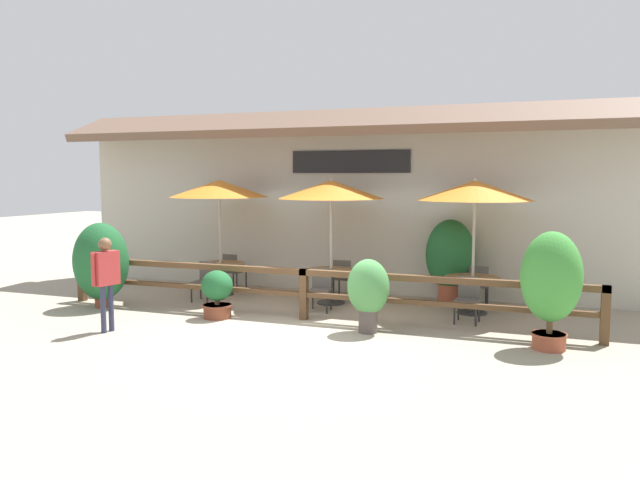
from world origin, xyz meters
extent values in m
plane|color=#9E937F|center=(0.00, 0.00, 0.00)|extent=(60.00, 60.00, 0.00)
cube|color=#BCB7A8|center=(0.00, 4.20, 1.80)|extent=(14.00, 0.40, 3.60)
cube|color=brown|center=(0.00, 3.65, 3.88)|extent=(14.28, 1.48, 0.70)
cube|color=black|center=(-0.04, 3.97, 3.00)|extent=(2.78, 0.04, 0.50)
cube|color=brown|center=(0.00, 1.05, 0.89)|extent=(10.40, 0.14, 0.11)
cube|color=brown|center=(0.00, 1.05, 0.47)|extent=(10.40, 0.10, 0.09)
cube|color=brown|center=(-5.13, 1.05, 0.47)|extent=(0.14, 0.14, 0.95)
cube|color=brown|center=(0.00, 1.05, 0.47)|extent=(0.14, 0.14, 0.95)
cube|color=brown|center=(5.13, 1.05, 0.47)|extent=(0.14, 0.14, 0.95)
cylinder|color=#B7B2A8|center=(-2.70, 2.72, 1.13)|extent=(0.06, 0.06, 2.26)
cone|color=orange|center=(-2.70, 2.72, 2.40)|extent=(2.20, 2.20, 0.38)
sphere|color=#B2ADA3|center=(-2.70, 2.72, 2.59)|extent=(0.07, 0.07, 0.07)
cylinder|color=olive|center=(-2.70, 2.72, 0.69)|extent=(1.08, 1.08, 0.05)
cylinder|color=#333333|center=(-2.70, 2.72, 0.33)|extent=(0.07, 0.07, 0.67)
cylinder|color=#333333|center=(-2.70, 2.72, 0.01)|extent=(0.59, 0.59, 0.03)
cube|color=#514C47|center=(-2.64, 1.89, 0.41)|extent=(0.42, 0.42, 0.05)
cube|color=#514C47|center=(-2.64, 2.08, 0.64)|extent=(0.40, 0.04, 0.40)
cylinder|color=#2D2D2D|center=(-2.83, 1.70, 0.19)|extent=(0.04, 0.04, 0.39)
cylinder|color=#2D2D2D|center=(-2.45, 1.70, 0.19)|extent=(0.04, 0.04, 0.39)
cylinder|color=#2D2D2D|center=(-2.83, 2.08, 0.19)|extent=(0.04, 0.04, 0.39)
cylinder|color=#2D2D2D|center=(-2.45, 2.08, 0.19)|extent=(0.04, 0.04, 0.39)
cube|color=#514C47|center=(-2.77, 3.55, 0.41)|extent=(0.48, 0.48, 0.05)
cube|color=#514C47|center=(-2.80, 3.37, 0.64)|extent=(0.40, 0.09, 0.40)
cylinder|color=#2D2D2D|center=(-2.56, 3.71, 0.19)|extent=(0.04, 0.04, 0.39)
cylinder|color=#2D2D2D|center=(-2.94, 3.77, 0.19)|extent=(0.04, 0.04, 0.39)
cylinder|color=#2D2D2D|center=(-2.61, 3.34, 0.19)|extent=(0.04, 0.04, 0.39)
cylinder|color=#2D2D2D|center=(-2.99, 3.39, 0.19)|extent=(0.04, 0.04, 0.39)
cylinder|color=#B7B2A8|center=(-0.02, 2.65, 1.13)|extent=(0.06, 0.06, 2.26)
cone|color=orange|center=(-0.02, 2.65, 2.40)|extent=(2.20, 2.20, 0.38)
sphere|color=#B2ADA3|center=(-0.02, 2.65, 2.59)|extent=(0.07, 0.07, 0.07)
cylinder|color=olive|center=(-0.02, 2.65, 0.69)|extent=(1.08, 1.08, 0.05)
cylinder|color=#333333|center=(-0.02, 2.65, 0.33)|extent=(0.07, 0.07, 0.67)
cylinder|color=#333333|center=(-0.02, 2.65, 0.01)|extent=(0.59, 0.59, 0.03)
cube|color=#514C47|center=(0.03, 1.82, 0.41)|extent=(0.46, 0.46, 0.05)
cube|color=#514C47|center=(0.01, 2.01, 0.64)|extent=(0.40, 0.08, 0.40)
cylinder|color=#2D2D2D|center=(-0.14, 1.61, 0.19)|extent=(0.04, 0.04, 0.39)
cylinder|color=#2D2D2D|center=(0.24, 1.65, 0.19)|extent=(0.04, 0.04, 0.39)
cylinder|color=#2D2D2D|center=(-0.18, 1.99, 0.19)|extent=(0.04, 0.04, 0.39)
cylinder|color=#2D2D2D|center=(0.20, 2.03, 0.19)|extent=(0.04, 0.04, 0.39)
cube|color=#514C47|center=(0.01, 3.47, 0.41)|extent=(0.42, 0.42, 0.05)
cube|color=#514C47|center=(0.01, 3.28, 0.64)|extent=(0.40, 0.04, 0.40)
cylinder|color=#2D2D2D|center=(0.20, 3.66, 0.19)|extent=(0.04, 0.04, 0.39)
cylinder|color=#2D2D2D|center=(-0.18, 3.66, 0.19)|extent=(0.04, 0.04, 0.39)
cylinder|color=#2D2D2D|center=(0.20, 3.28, 0.19)|extent=(0.04, 0.04, 0.39)
cylinder|color=#2D2D2D|center=(-0.18, 3.28, 0.19)|extent=(0.04, 0.04, 0.39)
cylinder|color=#B7B2A8|center=(2.89, 2.67, 1.13)|extent=(0.06, 0.06, 2.26)
cone|color=orange|center=(2.89, 2.67, 2.40)|extent=(2.20, 2.20, 0.38)
sphere|color=#B2ADA3|center=(2.89, 2.67, 2.59)|extent=(0.07, 0.07, 0.07)
cylinder|color=olive|center=(2.89, 2.67, 0.69)|extent=(1.08, 1.08, 0.05)
cylinder|color=#333333|center=(2.89, 2.67, 0.33)|extent=(0.07, 0.07, 0.67)
cylinder|color=#333333|center=(2.89, 2.67, 0.01)|extent=(0.59, 0.59, 0.03)
cube|color=#514C47|center=(2.90, 1.80, 0.41)|extent=(0.44, 0.44, 0.05)
cube|color=#514C47|center=(2.91, 1.99, 0.64)|extent=(0.40, 0.06, 0.40)
cylinder|color=#2D2D2D|center=(2.70, 1.62, 0.19)|extent=(0.04, 0.04, 0.39)
cylinder|color=#2D2D2D|center=(3.08, 1.60, 0.19)|extent=(0.04, 0.04, 0.39)
cylinder|color=#2D2D2D|center=(2.72, 2.00, 0.19)|extent=(0.04, 0.04, 0.39)
cylinder|color=#2D2D2D|center=(3.10, 1.98, 0.19)|extent=(0.04, 0.04, 0.39)
cube|color=#514C47|center=(2.89, 3.54, 0.41)|extent=(0.49, 0.49, 0.05)
cube|color=#514C47|center=(2.93, 3.35, 0.64)|extent=(0.40, 0.10, 0.40)
cylinder|color=#2D2D2D|center=(3.05, 3.76, 0.19)|extent=(0.04, 0.04, 0.39)
cylinder|color=#2D2D2D|center=(2.67, 3.70, 0.19)|extent=(0.04, 0.04, 0.39)
cylinder|color=#2D2D2D|center=(3.11, 3.39, 0.19)|extent=(0.04, 0.04, 0.39)
cylinder|color=#2D2D2D|center=(2.74, 3.32, 0.19)|extent=(0.04, 0.04, 0.39)
cylinder|color=#9E4C33|center=(4.31, 0.47, 0.13)|extent=(0.50, 0.50, 0.25)
cylinder|color=#9E4C33|center=(4.31, 0.47, 0.23)|extent=(0.54, 0.54, 0.04)
cylinder|color=brown|center=(4.31, 0.47, 0.46)|extent=(0.09, 0.09, 0.42)
ellipsoid|color=#3D8E38|center=(4.31, 0.47, 1.14)|extent=(0.92, 0.82, 1.39)
cylinder|color=brown|center=(-1.58, 0.60, 0.13)|extent=(0.52, 0.52, 0.26)
cylinder|color=brown|center=(-1.58, 0.60, 0.24)|extent=(0.56, 0.56, 0.04)
cylinder|color=brown|center=(-1.58, 0.60, 0.34)|extent=(0.09, 0.09, 0.17)
ellipsoid|color=#1E5B2D|center=(-1.58, 0.60, 0.62)|extent=(0.61, 0.55, 0.57)
cylinder|color=brown|center=(-4.28, 0.65, 0.14)|extent=(0.29, 0.29, 0.28)
cylinder|color=brown|center=(-4.28, 0.65, 0.26)|extent=(0.32, 0.32, 0.04)
ellipsoid|color=#1E5B2D|center=(-4.28, 0.65, 0.95)|extent=(1.14, 1.03, 1.58)
cylinder|color=#564C47|center=(1.39, 0.52, 0.20)|extent=(0.32, 0.32, 0.39)
cylinder|color=#564C47|center=(1.39, 0.52, 0.37)|extent=(0.35, 0.35, 0.04)
ellipsoid|color=#4C934C|center=(1.39, 0.52, 0.79)|extent=(0.72, 0.65, 0.95)
cylinder|color=#9E4C33|center=(2.32, 3.55, 0.20)|extent=(0.47, 0.47, 0.40)
cylinder|color=#9E4C33|center=(2.32, 3.55, 0.38)|extent=(0.51, 0.51, 0.04)
ellipsoid|color=#1E5B2D|center=(2.32, 3.55, 1.03)|extent=(1.02, 0.92, 1.48)
cylinder|color=#2D334C|center=(-2.84, -1.07, 0.41)|extent=(0.09, 0.09, 0.82)
cylinder|color=#2D334C|center=(-2.80, -0.91, 0.41)|extent=(0.09, 0.09, 0.82)
cube|color=#B23333|center=(-2.82, -0.99, 1.11)|extent=(0.29, 0.48, 0.58)
cylinder|color=#B23333|center=(-2.87, -1.24, 1.11)|extent=(0.07, 0.07, 0.55)
cylinder|color=#B23333|center=(-2.76, -0.75, 1.11)|extent=(0.07, 0.07, 0.55)
sphere|color=brown|center=(-2.82, -0.99, 1.52)|extent=(0.22, 0.22, 0.22)
camera|label=1|loc=(4.24, -9.58, 2.65)|focal=35.00mm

